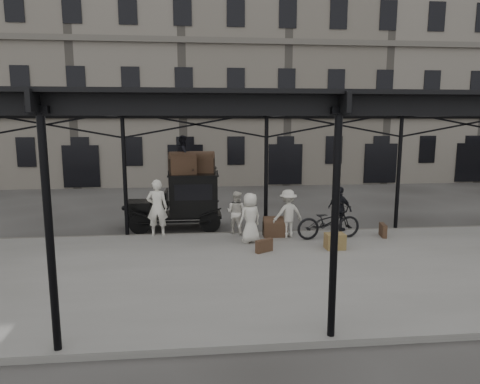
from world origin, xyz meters
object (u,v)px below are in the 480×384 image
object	(u,v)px
taxi	(185,198)
bicycle	(329,222)
porter_left	(157,208)
steamer_trunk_platform	(275,228)
porter_official	(340,209)
steamer_trunk_roof_near	(182,165)

from	to	relation	value
taxi	bicycle	bearing A→B (deg)	-26.70
taxi	porter_left	world-z (taller)	taxi
steamer_trunk_platform	porter_official	bearing A→B (deg)	14.61
porter_official	bicycle	bearing A→B (deg)	105.13
porter_official	porter_left	bearing A→B (deg)	51.33
porter_left	steamer_trunk_platform	size ratio (longest dim) A/B	2.46
steamer_trunk_roof_near	steamer_trunk_platform	bearing A→B (deg)	-40.97
porter_left	bicycle	bearing A→B (deg)	171.62
porter_official	steamer_trunk_platform	xyz separation A→B (m)	(-2.50, -0.51, -0.52)
bicycle	steamer_trunk_roof_near	bearing A→B (deg)	59.55
porter_left	bicycle	size ratio (longest dim) A/B	0.89
porter_official	steamer_trunk_roof_near	xyz separation A→B (m)	(-5.75, 1.26, 1.56)
bicycle	steamer_trunk_platform	distance (m)	1.87
bicycle	steamer_trunk_roof_near	size ratio (longest dim) A/B	2.32
taxi	bicycle	size ratio (longest dim) A/B	1.62
taxi	steamer_trunk_platform	size ratio (longest dim) A/B	4.46
porter_left	steamer_trunk_platform	bearing A→B (deg)	174.04
porter_left	steamer_trunk_platform	xyz separation A→B (m)	(4.12, -0.51, -0.71)
porter_left	steamer_trunk_roof_near	distance (m)	2.06
bicycle	steamer_trunk_roof_near	world-z (taller)	steamer_trunk_roof_near
porter_left	porter_official	distance (m)	6.63
taxi	steamer_trunk_roof_near	distance (m)	1.36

